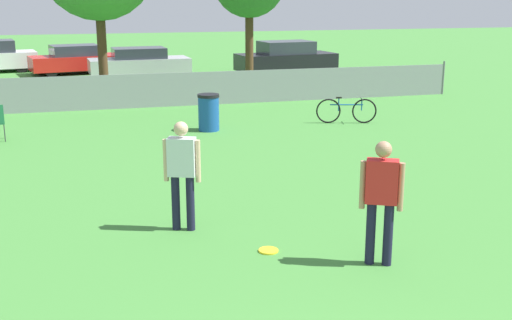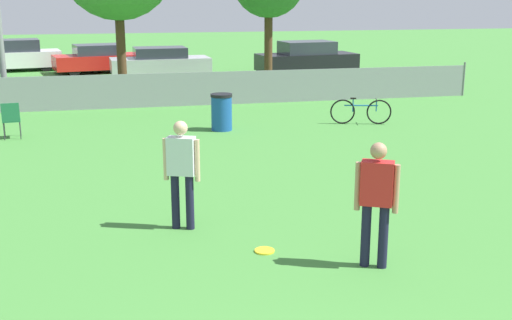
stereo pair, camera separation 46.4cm
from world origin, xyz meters
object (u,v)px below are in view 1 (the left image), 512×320
at_px(trash_bin, 209,112).
at_px(parked_car_red, 75,60).
at_px(frisbee_disc, 268,250).
at_px(bicycle_sideline, 346,111).
at_px(parked_car_dark, 286,58).
at_px(player_receiver_white, 182,168).
at_px(player_defender_red, 381,194).
at_px(parked_car_silver, 139,62).

xyz_separation_m(trash_bin, parked_car_red, (-3.39, 14.35, 0.14)).
relative_size(frisbee_disc, bicycle_sideline, 0.17).
relative_size(bicycle_sideline, parked_car_dark, 0.36).
relative_size(player_receiver_white, player_defender_red, 1.00).
xyz_separation_m(frisbee_disc, trash_bin, (0.86, 8.53, 0.49)).
distance_m(frisbee_disc, trash_bin, 8.58).
xyz_separation_m(player_receiver_white, parked_car_dark, (7.90, 18.99, -0.30)).
xyz_separation_m(player_defender_red, parked_car_silver, (-1.13, 21.49, -0.35)).
bearing_deg(player_defender_red, parked_car_dark, 102.88).
height_order(player_defender_red, bicycle_sideline, player_defender_red).
distance_m(player_receiver_white, parked_car_dark, 20.57).
distance_m(frisbee_disc, parked_car_red, 23.03).
bearing_deg(player_defender_red, player_receiver_white, 166.79).
relative_size(parked_car_red, parked_car_silver, 0.97).
relative_size(trash_bin, parked_car_silver, 0.22).
distance_m(player_receiver_white, parked_car_silver, 19.50).
height_order(player_receiver_white, parked_car_silver, player_receiver_white).
xyz_separation_m(bicycle_sideline, parked_car_silver, (-4.66, 12.18, 0.29)).
xyz_separation_m(frisbee_disc, parked_car_silver, (0.19, 20.66, 0.64)).
relative_size(player_receiver_white, trash_bin, 1.74).
height_order(frisbee_disc, parked_car_dark, parked_car_dark).
bearing_deg(player_receiver_white, bicycle_sideline, 73.05).
bearing_deg(parked_car_silver, player_receiver_white, -96.66).
xyz_separation_m(player_receiver_white, bicycle_sideline, (5.88, 7.27, -0.64)).
height_order(player_receiver_white, parked_car_red, player_receiver_white).
distance_m(bicycle_sideline, parked_car_red, 16.19).
xyz_separation_m(player_receiver_white, player_defender_red, (2.35, -2.03, 0.00)).
height_order(player_defender_red, parked_car_red, player_defender_red).
xyz_separation_m(player_defender_red, parked_car_red, (-3.85, 23.71, -0.37)).
xyz_separation_m(parked_car_red, parked_car_silver, (2.72, -2.22, 0.02)).
relative_size(bicycle_sideline, trash_bin, 1.69).
bearing_deg(player_receiver_white, parked_car_red, 115.98).
relative_size(player_defender_red, frisbee_disc, 5.96).
bearing_deg(player_receiver_white, parked_car_dark, 89.43).
bearing_deg(bicycle_sideline, parked_car_silver, 126.86).
xyz_separation_m(player_defender_red, trash_bin, (-0.46, 9.35, -0.51)).
xyz_separation_m(player_defender_red, frisbee_disc, (-1.32, 0.82, -0.99)).
xyz_separation_m(player_receiver_white, parked_car_red, (-1.50, 21.67, -0.37)).
bearing_deg(player_defender_red, parked_car_red, 126.91).
bearing_deg(bicycle_sideline, player_defender_red, -94.88).
distance_m(player_defender_red, parked_car_red, 24.02).
bearing_deg(player_receiver_white, trash_bin, 97.56).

